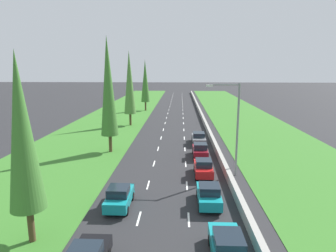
{
  "coord_description": "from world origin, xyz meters",
  "views": [
    {
      "loc": [
        1.09,
        -3.73,
        10.4
      ],
      "look_at": [
        -0.92,
        44.16,
        0.82
      ],
      "focal_mm": 31.25,
      "sensor_mm": 36.0,
      "label": 1
    }
  ],
  "objects_px": {
    "red_hatchback_right_lane": "(203,168)",
    "street_light_mast": "(234,123)",
    "teal_hatchback_right_lane": "(209,195)",
    "poplar_tree_fourth": "(145,81)",
    "poplar_tree_third": "(129,83)",
    "teal_sedan_right_lane": "(228,248)",
    "poplar_tree_nearest": "(22,133)",
    "teal_hatchback_left_lane": "(119,197)",
    "maroon_hatchback_right_lane": "(200,150)",
    "poplar_tree_second": "(108,87)",
    "grey_sedan_right_lane": "(199,138)"
  },
  "relations": [
    {
      "from": "maroon_hatchback_right_lane",
      "to": "red_hatchback_right_lane",
      "type": "bearing_deg",
      "value": -90.81
    },
    {
      "from": "teal_sedan_right_lane",
      "to": "teal_hatchback_right_lane",
      "type": "bearing_deg",
      "value": 93.45
    },
    {
      "from": "grey_sedan_right_lane",
      "to": "poplar_tree_third",
      "type": "relative_size",
      "value": 0.33
    },
    {
      "from": "teal_hatchback_right_lane",
      "to": "poplar_tree_fourth",
      "type": "distance_m",
      "value": 51.69
    },
    {
      "from": "grey_sedan_right_lane",
      "to": "poplar_tree_fourth",
      "type": "relative_size",
      "value": 0.36
    },
    {
      "from": "red_hatchback_right_lane",
      "to": "maroon_hatchback_right_lane",
      "type": "xyz_separation_m",
      "value": [
        0.09,
        6.1,
        0.0
      ]
    },
    {
      "from": "grey_sedan_right_lane",
      "to": "poplar_tree_fourth",
      "type": "bearing_deg",
      "value": 109.35
    },
    {
      "from": "grey_sedan_right_lane",
      "to": "poplar_tree_fourth",
      "type": "xyz_separation_m",
      "value": [
        -11.11,
        31.63,
        6.41
      ]
    },
    {
      "from": "teal_sedan_right_lane",
      "to": "red_hatchback_right_lane",
      "type": "height_order",
      "value": "red_hatchback_right_lane"
    },
    {
      "from": "teal_hatchback_right_lane",
      "to": "grey_sedan_right_lane",
      "type": "xyz_separation_m",
      "value": [
        0.34,
        18.52,
        -0.02
      ]
    },
    {
      "from": "poplar_tree_third",
      "to": "red_hatchback_right_lane",
      "type": "bearing_deg",
      "value": -65.58
    },
    {
      "from": "maroon_hatchback_right_lane",
      "to": "grey_sedan_right_lane",
      "type": "bearing_deg",
      "value": 88.19
    },
    {
      "from": "teal_hatchback_right_lane",
      "to": "teal_hatchback_left_lane",
      "type": "relative_size",
      "value": 1.0
    },
    {
      "from": "maroon_hatchback_right_lane",
      "to": "poplar_tree_third",
      "type": "height_order",
      "value": "poplar_tree_third"
    },
    {
      "from": "teal_hatchback_right_lane",
      "to": "poplar_tree_nearest",
      "type": "bearing_deg",
      "value": -154.61
    },
    {
      "from": "poplar_tree_second",
      "to": "maroon_hatchback_right_lane",
      "type": "bearing_deg",
      "value": -9.0
    },
    {
      "from": "red_hatchback_right_lane",
      "to": "poplar_tree_second",
      "type": "bearing_deg",
      "value": 144.47
    },
    {
      "from": "poplar_tree_second",
      "to": "red_hatchback_right_lane",
      "type": "bearing_deg",
      "value": -35.53
    },
    {
      "from": "teal_hatchback_right_lane",
      "to": "poplar_tree_fourth",
      "type": "bearing_deg",
      "value": 102.12
    },
    {
      "from": "poplar_tree_second",
      "to": "street_light_mast",
      "type": "relative_size",
      "value": 1.58
    },
    {
      "from": "teal_sedan_right_lane",
      "to": "teal_hatchback_right_lane",
      "type": "relative_size",
      "value": 1.15
    },
    {
      "from": "red_hatchback_right_lane",
      "to": "street_light_mast",
      "type": "bearing_deg",
      "value": 7.01
    },
    {
      "from": "teal_sedan_right_lane",
      "to": "grey_sedan_right_lane",
      "type": "bearing_deg",
      "value": 90.14
    },
    {
      "from": "teal_hatchback_left_lane",
      "to": "poplar_tree_nearest",
      "type": "xyz_separation_m",
      "value": [
        -4.39,
        -4.66,
        5.92
      ]
    },
    {
      "from": "teal_sedan_right_lane",
      "to": "poplar_tree_fourth",
      "type": "height_order",
      "value": "poplar_tree_fourth"
    },
    {
      "from": "teal_sedan_right_lane",
      "to": "red_hatchback_right_lane",
      "type": "bearing_deg",
      "value": 91.52
    },
    {
      "from": "poplar_tree_second",
      "to": "teal_hatchback_left_lane",
      "type": "bearing_deg",
      "value": -74.22
    },
    {
      "from": "teal_hatchback_right_lane",
      "to": "street_light_mast",
      "type": "distance_m",
      "value": 8.4
    },
    {
      "from": "teal_sedan_right_lane",
      "to": "grey_sedan_right_lane",
      "type": "xyz_separation_m",
      "value": [
        -0.06,
        25.22,
        0.0
      ]
    },
    {
      "from": "maroon_hatchback_right_lane",
      "to": "poplar_tree_fourth",
      "type": "distance_m",
      "value": 39.91
    },
    {
      "from": "teal_hatchback_right_lane",
      "to": "teal_hatchback_left_lane",
      "type": "xyz_separation_m",
      "value": [
        -6.79,
        -0.65,
        0.0
      ]
    },
    {
      "from": "poplar_tree_fourth",
      "to": "maroon_hatchback_right_lane",
      "type": "bearing_deg",
      "value": -73.92
    },
    {
      "from": "teal_sedan_right_lane",
      "to": "poplar_tree_fourth",
      "type": "bearing_deg",
      "value": 101.12
    },
    {
      "from": "teal_hatchback_left_lane",
      "to": "poplar_tree_third",
      "type": "height_order",
      "value": "poplar_tree_third"
    },
    {
      "from": "red_hatchback_right_lane",
      "to": "street_light_mast",
      "type": "distance_m",
      "value": 5.25
    },
    {
      "from": "red_hatchback_right_lane",
      "to": "poplar_tree_third",
      "type": "relative_size",
      "value": 0.29
    },
    {
      "from": "grey_sedan_right_lane",
      "to": "poplar_tree_fourth",
      "type": "distance_m",
      "value": 34.13
    },
    {
      "from": "teal_sedan_right_lane",
      "to": "poplar_tree_third",
      "type": "bearing_deg",
      "value": 107.17
    },
    {
      "from": "teal_sedan_right_lane",
      "to": "street_light_mast",
      "type": "relative_size",
      "value": 0.5
    },
    {
      "from": "teal_hatchback_left_lane",
      "to": "grey_sedan_right_lane",
      "type": "relative_size",
      "value": 0.87
    },
    {
      "from": "teal_sedan_right_lane",
      "to": "grey_sedan_right_lane",
      "type": "distance_m",
      "value": 25.22
    },
    {
      "from": "red_hatchback_right_lane",
      "to": "poplar_tree_third",
      "type": "bearing_deg",
      "value": 114.42
    },
    {
      "from": "red_hatchback_right_lane",
      "to": "poplar_tree_second",
      "type": "xyz_separation_m",
      "value": [
        -11.0,
        7.86,
        7.32
      ]
    },
    {
      "from": "teal_hatchback_right_lane",
      "to": "poplar_tree_third",
      "type": "bearing_deg",
      "value": 109.91
    },
    {
      "from": "teal_hatchback_left_lane",
      "to": "poplar_tree_nearest",
      "type": "distance_m",
      "value": 8.72
    },
    {
      "from": "teal_hatchback_right_lane",
      "to": "red_hatchback_right_lane",
      "type": "relative_size",
      "value": 1.0
    },
    {
      "from": "poplar_tree_nearest",
      "to": "street_light_mast",
      "type": "xyz_separation_m",
      "value": [
        14.09,
        11.85,
        -1.53
      ]
    },
    {
      "from": "poplar_tree_nearest",
      "to": "teal_hatchback_left_lane",
      "type": "bearing_deg",
      "value": 46.67
    },
    {
      "from": "teal_hatchback_right_lane",
      "to": "maroon_hatchback_right_lane",
      "type": "distance_m",
      "value": 12.3
    },
    {
      "from": "red_hatchback_right_lane",
      "to": "grey_sedan_right_lane",
      "type": "xyz_separation_m",
      "value": [
        0.28,
        12.32,
        -0.02
      ]
    }
  ]
}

